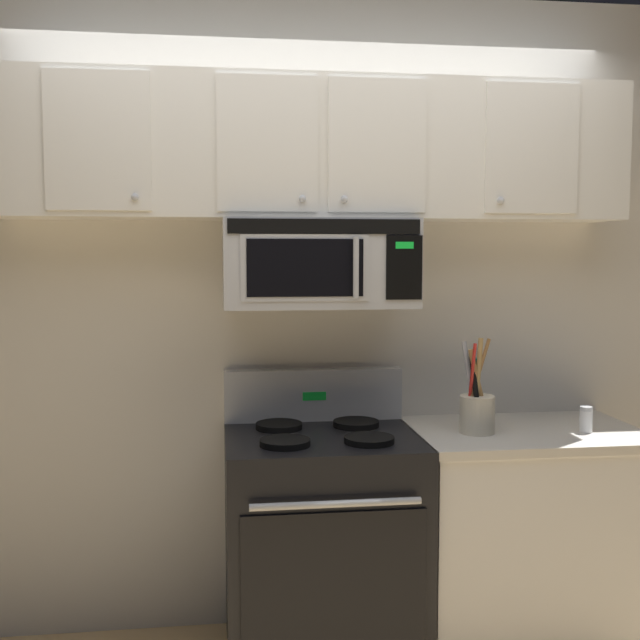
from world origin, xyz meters
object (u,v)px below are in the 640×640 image
over_range_microwave (318,263)px  utensil_crock_cream (477,408)px  stove_range (322,542)px  salt_shaker (586,420)px

over_range_microwave → utensil_crock_cream: (0.62, -0.16, -0.57)m
stove_range → salt_shaker: bearing=-5.1°
stove_range → utensil_crock_cream: 0.81m
over_range_microwave → salt_shaker: size_ratio=7.27×
over_range_microwave → stove_range: bearing=-89.9°
salt_shaker → stove_range: bearing=174.9°
utensil_crock_cream → salt_shaker: (0.44, -0.05, -0.05)m
salt_shaker → utensil_crock_cream: bearing=173.2°
over_range_microwave → salt_shaker: over_range_microwave is taller
stove_range → utensil_crock_cream: size_ratio=2.94×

